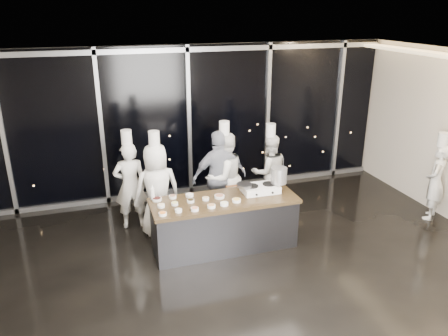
{
  "coord_description": "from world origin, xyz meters",
  "views": [
    {
      "loc": [
        -1.99,
        -5.43,
        3.94
      ],
      "look_at": [
        0.09,
        1.2,
        1.34
      ],
      "focal_mm": 35.0,
      "sensor_mm": 36.0,
      "label": 1
    }
  ],
  "objects_px": {
    "chef_side": "(436,181)",
    "stock_pot": "(279,175)",
    "chef_far_left": "(130,184)",
    "chef_center": "(224,176)",
    "demo_counter": "(224,223)",
    "guest": "(220,177)",
    "chef_left": "(157,189)",
    "frying_pan": "(244,185)",
    "stove": "(260,188)",
    "chef_right": "(269,171)"
  },
  "relations": [
    {
      "from": "demo_counter",
      "to": "chef_center",
      "type": "bearing_deg",
      "value": 72.53
    },
    {
      "from": "chef_side",
      "to": "stock_pot",
      "type": "bearing_deg",
      "value": -43.02
    },
    {
      "from": "demo_counter",
      "to": "guest",
      "type": "height_order",
      "value": "guest"
    },
    {
      "from": "chef_right",
      "to": "stock_pot",
      "type": "bearing_deg",
      "value": 74.6
    },
    {
      "from": "demo_counter",
      "to": "chef_center",
      "type": "height_order",
      "value": "chef_center"
    },
    {
      "from": "chef_far_left",
      "to": "chef_left",
      "type": "bearing_deg",
      "value": 140.49
    },
    {
      "from": "stock_pot",
      "to": "chef_center",
      "type": "bearing_deg",
      "value": 125.49
    },
    {
      "from": "guest",
      "to": "chef_side",
      "type": "xyz_separation_m",
      "value": [
        3.99,
        -1.13,
        -0.12
      ]
    },
    {
      "from": "stock_pot",
      "to": "chef_far_left",
      "type": "bearing_deg",
      "value": 154.48
    },
    {
      "from": "frying_pan",
      "to": "chef_far_left",
      "type": "relative_size",
      "value": 0.25
    },
    {
      "from": "chef_left",
      "to": "frying_pan",
      "type": "bearing_deg",
      "value": 146.4
    },
    {
      "from": "chef_left",
      "to": "guest",
      "type": "bearing_deg",
      "value": -179.25
    },
    {
      "from": "demo_counter",
      "to": "guest",
      "type": "bearing_deg",
      "value": 77.66
    },
    {
      "from": "guest",
      "to": "chef_side",
      "type": "distance_m",
      "value": 4.15
    },
    {
      "from": "guest",
      "to": "chef_right",
      "type": "xyz_separation_m",
      "value": [
        1.13,
        0.27,
        -0.11
      ]
    },
    {
      "from": "demo_counter",
      "to": "chef_side",
      "type": "bearing_deg",
      "value": -2.13
    },
    {
      "from": "stove",
      "to": "stock_pot",
      "type": "xyz_separation_m",
      "value": [
        0.33,
        -0.02,
        0.21
      ]
    },
    {
      "from": "demo_counter",
      "to": "chef_right",
      "type": "bearing_deg",
      "value": 42.76
    },
    {
      "from": "chef_center",
      "to": "chef_right",
      "type": "relative_size",
      "value": 1.1
    },
    {
      "from": "chef_left",
      "to": "stock_pot",
      "type": "bearing_deg",
      "value": 153.95
    },
    {
      "from": "chef_right",
      "to": "demo_counter",
      "type": "bearing_deg",
      "value": 42.89
    },
    {
      "from": "demo_counter",
      "to": "chef_far_left",
      "type": "bearing_deg",
      "value": 138.81
    },
    {
      "from": "chef_left",
      "to": "guest",
      "type": "distance_m",
      "value": 1.21
    },
    {
      "from": "chef_far_left",
      "to": "chef_right",
      "type": "height_order",
      "value": "chef_far_left"
    },
    {
      "from": "chef_center",
      "to": "chef_far_left",
      "type": "bearing_deg",
      "value": -29.06
    },
    {
      "from": "chef_center",
      "to": "chef_right",
      "type": "bearing_deg",
      "value": 168.25
    },
    {
      "from": "chef_left",
      "to": "chef_center",
      "type": "height_order",
      "value": "chef_center"
    },
    {
      "from": "demo_counter",
      "to": "chef_right",
      "type": "xyz_separation_m",
      "value": [
        1.34,
        1.24,
        0.33
      ]
    },
    {
      "from": "frying_pan",
      "to": "chef_side",
      "type": "distance_m",
      "value": 3.84
    },
    {
      "from": "demo_counter",
      "to": "stove",
      "type": "xyz_separation_m",
      "value": [
        0.69,
        0.1,
        0.51
      ]
    },
    {
      "from": "demo_counter",
      "to": "chef_side",
      "type": "height_order",
      "value": "chef_side"
    },
    {
      "from": "chef_side",
      "to": "frying_pan",
      "type": "bearing_deg",
      "value": -42.71
    },
    {
      "from": "stove",
      "to": "guest",
      "type": "bearing_deg",
      "value": 118.96
    },
    {
      "from": "chef_far_left",
      "to": "chef_left",
      "type": "xyz_separation_m",
      "value": [
        0.43,
        -0.39,
        0.01
      ]
    },
    {
      "from": "demo_counter",
      "to": "chef_right",
      "type": "height_order",
      "value": "chef_right"
    },
    {
      "from": "stove",
      "to": "guest",
      "type": "height_order",
      "value": "guest"
    },
    {
      "from": "demo_counter",
      "to": "guest",
      "type": "distance_m",
      "value": 1.09
    },
    {
      "from": "chef_right",
      "to": "chef_left",
      "type": "bearing_deg",
      "value": 9.64
    },
    {
      "from": "frying_pan",
      "to": "stove",
      "type": "bearing_deg",
      "value": -0.46
    },
    {
      "from": "chef_center",
      "to": "chef_left",
      "type": "bearing_deg",
      "value": -14.17
    },
    {
      "from": "demo_counter",
      "to": "chef_right",
      "type": "relative_size",
      "value": 1.38
    },
    {
      "from": "stove",
      "to": "stock_pot",
      "type": "relative_size",
      "value": 2.3
    },
    {
      "from": "chef_center",
      "to": "guest",
      "type": "bearing_deg",
      "value": 9.69
    },
    {
      "from": "chef_far_left",
      "to": "chef_center",
      "type": "bearing_deg",
      "value": 176.48
    },
    {
      "from": "stove",
      "to": "chef_left",
      "type": "xyz_separation_m",
      "value": [
        -1.68,
        0.75,
        -0.1
      ]
    },
    {
      "from": "chef_left",
      "to": "chef_side",
      "type": "distance_m",
      "value": 5.29
    },
    {
      "from": "chef_right",
      "to": "frying_pan",
      "type": "bearing_deg",
      "value": 49.86
    },
    {
      "from": "demo_counter",
      "to": "guest",
      "type": "xyz_separation_m",
      "value": [
        0.21,
        0.97,
        0.45
      ]
    },
    {
      "from": "chef_far_left",
      "to": "chef_center",
      "type": "xyz_separation_m",
      "value": [
        1.75,
        -0.2,
        0.03
      ]
    },
    {
      "from": "demo_counter",
      "to": "chef_center",
      "type": "distance_m",
      "value": 1.17
    }
  ]
}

